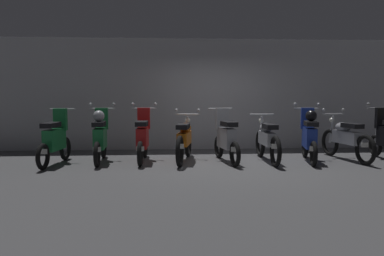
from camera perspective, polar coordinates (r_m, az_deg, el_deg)
The scene contains 10 objects.
ground_plane at distance 8.50m, azimuth 5.14°, elevation -5.13°, with size 80.00×80.00×0.00m, color #4C4C4F.
back_wall at distance 10.67m, azimuth 3.25°, elevation 4.90°, with size 16.00×0.30×2.95m, color #ADADB2.
motorbike_slot_0 at distance 8.75m, azimuth -19.29°, elevation -1.64°, with size 0.56×1.68×1.18m.
motorbike_slot_1 at distance 8.75m, azimuth -13.20°, elevation -1.20°, with size 0.59×1.68×1.29m.
motorbike_slot_2 at distance 8.69m, azimuth -7.18°, elevation -1.41°, with size 0.59×1.68×1.29m.
motorbike_slot_3 at distance 8.63m, azimuth -1.11°, elevation -1.65°, with size 0.62×1.93×1.15m.
motorbike_slot_4 at distance 8.58m, azimuth 4.96°, elevation -1.50°, with size 0.56×1.67×1.18m.
motorbike_slot_5 at distance 8.78m, azimuth 10.89°, elevation -1.64°, with size 0.56×1.95×1.03m.
motorbike_slot_6 at distance 8.98m, azimuth 16.69°, elevation -1.12°, with size 0.59×1.66×1.29m.
motorbike_slot_7 at distance 9.48m, azimuth 21.49°, elevation -1.40°, with size 0.58×1.94×1.15m.
Camera 1 is at (-1.31, -8.27, 1.51)m, focal length 36.64 mm.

